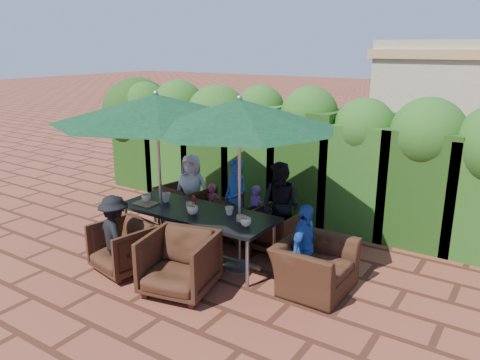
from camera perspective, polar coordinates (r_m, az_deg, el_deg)
The scene contains 30 objects.
ground at distance 7.23m, azimuth -3.77°, elevation -9.13°, with size 80.00×80.00×0.00m, color brown.
dining_table at distance 6.91m, azimuth -5.32°, elevation -4.31°, with size 2.42×0.90×0.75m.
umbrella_left at distance 6.92m, azimuth -10.15°, elevation 8.68°, with size 3.00×3.00×2.46m.
umbrella_right at distance 6.18m, azimuth -0.07°, elevation 8.05°, with size 2.64×2.64×2.46m.
chair_far_left at distance 8.23m, azimuth -6.57°, elevation -2.91°, with size 0.81×0.75×0.83m, color black.
chair_far_mid at distance 7.79m, azimuth 0.03°, elevation -4.40°, with size 0.68×0.64×0.70m, color black.
chair_far_right at distance 7.29m, azimuth 4.47°, elevation -5.82°, with size 0.71×0.66×0.73m, color black.
chair_near_left at distance 6.81m, azimuth -14.05°, elevation -7.69°, with size 0.76×0.71×0.78m, color black.
chair_near_right at distance 6.10m, azimuth -7.43°, elevation -9.73°, with size 0.85×0.79×0.87m, color black.
chair_end_right at distance 6.19m, azimuth 9.12°, elevation -9.39°, with size 1.00×0.65×0.87m, color black.
adult_far_left at distance 8.20m, azimuth -5.87°, elevation -1.26°, with size 0.64×0.38×1.29m, color silver.
adult_far_mid at distance 7.57m, azimuth -0.53°, elevation -2.45°, with size 0.48×0.39×1.34m, color #1E4CA5.
adult_far_right at distance 7.24m, azimuth 4.94°, elevation -3.23°, with size 0.66×0.40×1.38m, color black.
adult_near_left at distance 6.68m, azimuth -14.96°, elevation -6.54°, with size 0.73×0.33×1.14m, color black.
adult_end_right at distance 6.11m, azimuth 7.82°, elevation -8.18°, with size 0.68×0.34×1.16m, color #1E4CA5.
child_left at distance 8.04m, azimuth -3.42°, elevation -3.33°, with size 0.29×0.24×0.82m, color #C8466B.
child_right at distance 7.60m, azimuth 1.88°, elevation -4.07°, with size 0.33×0.27×0.92m, color #764AA2.
pedestrian_a at distance 10.06m, azimuth 17.98°, elevation 2.81°, with size 1.69×0.60×1.81m, color #268E2A.
pedestrian_b at distance 10.01m, azimuth 22.76°, elevation 1.93°, with size 0.81×0.50×1.69m, color #C8466B.
cup_a at distance 7.39m, azimuth -11.34°, elevation -2.14°, with size 0.14×0.14×0.11m, color beige.
cup_b at distance 7.31m, azimuth -9.00°, elevation -2.11°, with size 0.15×0.15×0.14m, color beige.
cup_c at distance 6.73m, azimuth -5.79°, elevation -3.65°, with size 0.16×0.16×0.13m, color beige.
cup_d at distance 6.68m, azimuth -1.32°, elevation -3.77°, with size 0.13×0.13×0.12m, color beige.
cup_e at distance 6.27m, azimuth 0.72°, elevation -5.14°, with size 0.15×0.15×0.12m, color beige.
ketchup_bottle at distance 6.99m, azimuth -5.57°, elevation -2.69°, with size 0.04×0.04×0.17m, color #B20C0A.
sauce_bottle at distance 7.05m, azimuth -5.71°, elevation -2.55°, with size 0.04×0.04×0.17m, color #4C230C.
serving_tray at distance 7.28m, azimuth -11.39°, elevation -2.81°, with size 0.35×0.25×0.02m, color #967148.
number_block_left at distance 6.98m, azimuth -6.07°, elevation -3.05°, with size 0.12×0.06×0.10m, color tan.
number_block_right at distance 6.42m, azimuth 0.17°, elevation -4.70°, with size 0.12×0.06×0.10m, color tan.
hedge_wall at distance 8.73m, azimuth 4.76°, elevation 4.58°, with size 9.10×1.60×2.41m.
Camera 1 is at (3.99, -5.19, 3.07)m, focal length 35.00 mm.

